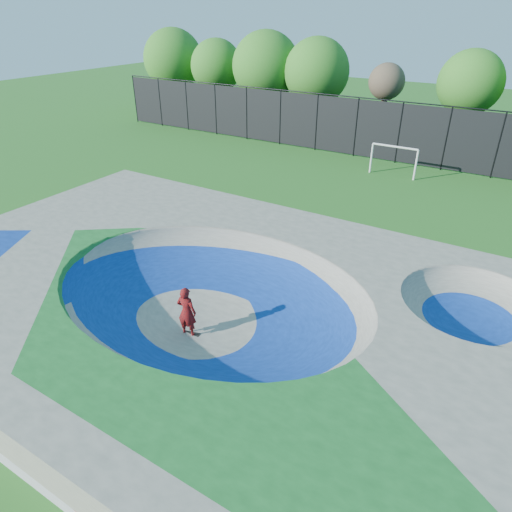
# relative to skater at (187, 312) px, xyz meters

# --- Properties ---
(ground) EXTENTS (120.00, 120.00, 0.00)m
(ground) POSITION_rel_skater_xyz_m (0.20, 0.96, -0.89)
(ground) COLOR #1D5718
(ground) RESTS_ON ground
(skate_deck) EXTENTS (22.00, 14.00, 1.50)m
(skate_deck) POSITION_rel_skater_xyz_m (0.20, 0.96, -0.14)
(skate_deck) COLOR gray
(skate_deck) RESTS_ON ground
(skater) EXTENTS (0.72, 0.53, 1.79)m
(skater) POSITION_rel_skater_xyz_m (0.00, 0.00, 0.00)
(skater) COLOR #B00F0E
(skater) RESTS_ON ground
(skateboard) EXTENTS (0.81, 0.39, 0.05)m
(skateboard) POSITION_rel_skater_xyz_m (0.00, 0.00, -0.87)
(skateboard) COLOR black
(skateboard) RESTS_ON ground
(soccer_goal) EXTENTS (2.91, 0.12, 1.92)m
(soccer_goal) POSITION_rel_skater_xyz_m (0.83, 19.06, 0.43)
(soccer_goal) COLOR silver
(soccer_goal) RESTS_ON ground
(fence) EXTENTS (48.09, 0.09, 4.04)m
(fence) POSITION_rel_skater_xyz_m (0.20, 21.96, 1.20)
(fence) COLOR black
(fence) RESTS_ON ground
(treeline) EXTENTS (53.31, 7.30, 8.28)m
(treeline) POSITION_rel_skater_xyz_m (-1.76, 27.15, 4.09)
(treeline) COLOR #402E20
(treeline) RESTS_ON ground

